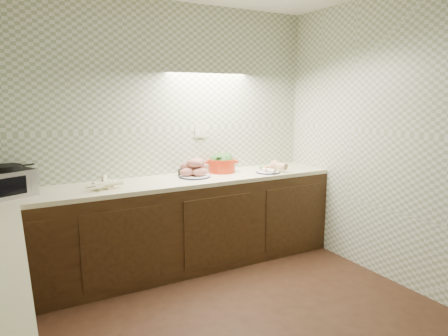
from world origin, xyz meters
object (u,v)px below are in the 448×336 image
sweet_potato_plate (195,170)px  onion_bowl (186,171)px  toaster_oven (8,182)px  veg_plate (271,168)px  parsnip_pile (101,184)px  dutch_oven (222,163)px

sweet_potato_plate → onion_bowl: sweet_potato_plate is taller
toaster_oven → veg_plate: bearing=-26.7°
parsnip_pile → sweet_potato_plate: 0.92m
parsnip_pile → sweet_potato_plate: size_ratio=1.29×
dutch_oven → sweet_potato_plate: bearing=-144.9°
onion_bowl → veg_plate: size_ratio=0.54×
parsnip_pile → onion_bowl: 0.88m
sweet_potato_plate → onion_bowl: (-0.05, 0.11, -0.03)m
sweet_potato_plate → onion_bowl: size_ratio=1.96×
veg_plate → dutch_oven: bearing=152.4°
parsnip_pile → onion_bowl: onion_bowl is taller
veg_plate → parsnip_pile: bearing=176.0°
toaster_oven → sweet_potato_plate: toaster_oven is taller
parsnip_pile → sweet_potato_plate: sweet_potato_plate is taller
toaster_oven → sweet_potato_plate: (1.63, 0.01, -0.04)m
parsnip_pile → veg_plate: bearing=-4.0°
sweet_potato_plate → toaster_oven: bearing=-179.7°
dutch_oven → veg_plate: bearing=-7.5°
toaster_oven → onion_bowl: bearing=-19.1°
parsnip_pile → sweet_potato_plate: bearing=1.6°
sweet_potato_plate → dutch_oven: bearing=14.9°
onion_bowl → veg_plate: onion_bowl is taller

